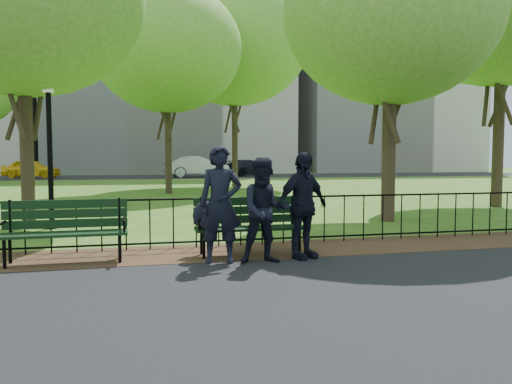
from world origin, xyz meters
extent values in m
plane|color=#345F19|center=(0.00, 0.00, 0.00)|extent=(120.00, 120.00, 0.00)
cube|color=black|center=(0.00, -3.40, 0.01)|extent=(60.00, 9.20, 0.01)
cube|color=#342515|center=(0.00, 1.50, 0.01)|extent=(60.00, 1.60, 0.01)
cube|color=black|center=(0.00, 35.00, 0.01)|extent=(70.00, 9.00, 0.01)
cylinder|color=black|center=(0.00, 2.00, 0.88)|extent=(24.00, 0.04, 0.04)
cylinder|color=black|center=(0.00, 2.00, 0.12)|extent=(24.00, 0.04, 0.04)
cylinder|color=black|center=(0.00, 2.00, 0.45)|extent=(0.02, 0.02, 0.90)
cube|color=#B6B2A6|center=(2.00, 48.00, 15.00)|extent=(24.00, 15.00, 30.00)
cube|color=beige|center=(26.00, 48.00, 12.00)|extent=(20.00, 15.00, 24.00)
cube|color=black|center=(0.18, 1.14, 0.45)|extent=(1.81, 0.52, 0.04)
cube|color=black|center=(0.19, 1.40, 0.80)|extent=(1.80, 0.08, 0.45)
cylinder|color=black|center=(-0.60, 0.98, 0.23)|extent=(0.05, 0.05, 0.45)
cylinder|color=black|center=(0.96, 0.94, 0.23)|extent=(0.05, 0.05, 0.45)
cylinder|color=black|center=(-0.59, 1.34, 0.23)|extent=(0.05, 0.05, 0.45)
cylinder|color=black|center=(0.97, 1.30, 0.23)|extent=(0.05, 0.05, 0.45)
cylinder|color=black|center=(-0.67, 1.16, 0.63)|extent=(0.05, 0.56, 0.04)
cylinder|color=black|center=(1.03, 1.12, 0.63)|extent=(0.05, 0.56, 0.04)
ellipsoid|color=black|center=(-0.56, 1.06, 0.70)|extent=(0.42, 0.30, 0.45)
cube|color=black|center=(-2.67, 1.15, 0.46)|extent=(1.84, 0.53, 0.04)
cube|color=black|center=(-2.68, 1.41, 0.81)|extent=(1.83, 0.08, 0.46)
cylinder|color=black|center=(-3.46, 0.94, 0.23)|extent=(0.05, 0.05, 0.46)
cylinder|color=black|center=(-1.87, 0.98, 0.23)|extent=(0.05, 0.05, 0.46)
cylinder|color=black|center=(-3.47, 1.31, 0.23)|extent=(0.05, 0.05, 0.46)
cylinder|color=black|center=(-1.88, 1.35, 0.23)|extent=(0.05, 0.05, 0.46)
cylinder|color=black|center=(-3.54, 1.12, 0.64)|extent=(0.05, 0.57, 0.04)
cylinder|color=black|center=(-1.81, 1.17, 0.64)|extent=(0.05, 0.57, 0.04)
cylinder|color=black|center=(-3.49, 5.22, 0.08)|extent=(0.27, 0.27, 0.15)
cylinder|color=black|center=(-3.49, 5.22, 1.54)|extent=(0.12, 0.12, 3.09)
cube|color=beige|center=(-3.49, 5.22, 3.18)|extent=(0.21, 0.21, 0.29)
cone|color=black|center=(-3.49, 5.22, 3.38)|extent=(0.31, 0.31, 0.12)
cylinder|color=#2D2116|center=(-4.06, 5.69, 1.63)|extent=(0.30, 0.30, 3.26)
cylinder|color=#2D2116|center=(4.52, 4.62, 1.58)|extent=(0.34, 0.34, 3.16)
ellipsoid|color=#52972D|center=(4.52, 4.62, 5.16)|extent=(5.33, 5.33, 4.53)
cylinder|color=#2D2116|center=(9.77, 7.17, 2.12)|extent=(0.36, 0.36, 4.25)
cylinder|color=#2D2116|center=(-0.23, 15.60, 1.94)|extent=(0.30, 0.30, 3.87)
ellipsoid|color=#52972D|center=(-0.23, 15.60, 6.32)|extent=(6.52, 6.52, 5.55)
cylinder|color=#2D2116|center=(3.58, 19.84, 2.38)|extent=(0.32, 0.32, 4.76)
ellipsoid|color=#52972D|center=(3.58, 19.84, 7.77)|extent=(8.02, 8.02, 6.82)
imported|color=black|center=(-0.39, 0.68, 0.90)|extent=(0.71, 0.53, 1.78)
imported|color=black|center=(0.26, 0.49, 0.81)|extent=(0.80, 0.45, 1.59)
imported|color=black|center=(0.91, 0.68, 0.85)|extent=(1.06, 0.76, 1.68)
imported|color=yellow|center=(-9.45, 34.44, 0.73)|extent=(4.48, 2.61, 1.43)
imported|color=#A3A6AB|center=(3.12, 33.24, 0.85)|extent=(5.26, 2.33, 1.68)
imported|color=black|center=(7.76, 35.05, 0.70)|extent=(5.13, 3.74, 1.38)
camera|label=1|loc=(-1.61, -6.72, 1.61)|focal=35.00mm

